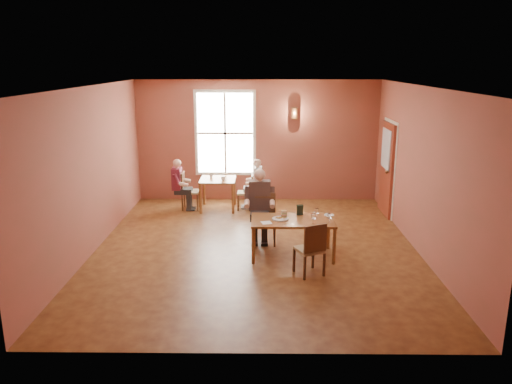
{
  "coord_description": "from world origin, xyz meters",
  "views": [
    {
      "loc": [
        0.1,
        -8.83,
        3.42
      ],
      "look_at": [
        0.0,
        0.2,
        1.05
      ],
      "focal_mm": 35.0,
      "sensor_mm": 36.0,
      "label": 1
    }
  ],
  "objects_px": {
    "chair_diner_maroon": "(191,191)",
    "diner_white": "(247,185)",
    "diner_maroon": "(189,185)",
    "second_table": "(218,194)",
    "main_table": "(292,238)",
    "diner_main": "(265,210)",
    "chair_diner_white": "(245,192)",
    "chair_diner_main": "(264,220)",
    "chair_empty": "(309,248)"
  },
  "relations": [
    {
      "from": "chair_empty",
      "to": "chair_diner_white",
      "type": "xyz_separation_m",
      "value": [
        -1.17,
        3.76,
        -0.04
      ]
    },
    {
      "from": "diner_white",
      "to": "main_table",
      "type": "bearing_deg",
      "value": -162.91
    },
    {
      "from": "main_table",
      "to": "chair_diner_white",
      "type": "relative_size",
      "value": 1.77
    },
    {
      "from": "chair_diner_main",
      "to": "diner_main",
      "type": "bearing_deg",
      "value": 90.0
    },
    {
      "from": "chair_diner_main",
      "to": "diner_maroon",
      "type": "relative_size",
      "value": 0.81
    },
    {
      "from": "diner_main",
      "to": "chair_diner_maroon",
      "type": "height_order",
      "value": "diner_main"
    },
    {
      "from": "chair_diner_white",
      "to": "chair_diner_main",
      "type": "bearing_deg",
      "value": -169.18
    },
    {
      "from": "chair_diner_main",
      "to": "chair_diner_white",
      "type": "bearing_deg",
      "value": -79.18
    },
    {
      "from": "chair_diner_white",
      "to": "diner_maroon",
      "type": "height_order",
      "value": "diner_maroon"
    },
    {
      "from": "main_table",
      "to": "chair_diner_main",
      "type": "distance_m",
      "value": 0.83
    },
    {
      "from": "diner_main",
      "to": "chair_diner_maroon",
      "type": "distance_m",
      "value": 2.94
    },
    {
      "from": "chair_diner_main",
      "to": "second_table",
      "type": "distance_m",
      "value": 2.57
    },
    {
      "from": "diner_white",
      "to": "chair_diner_white",
      "type": "bearing_deg",
      "value": 90.0
    },
    {
      "from": "diner_main",
      "to": "diner_white",
      "type": "xyz_separation_m",
      "value": [
        -0.41,
        2.35,
        -0.1
      ]
    },
    {
      "from": "main_table",
      "to": "diner_white",
      "type": "distance_m",
      "value": 3.12
    },
    {
      "from": "chair_diner_maroon",
      "to": "diner_maroon",
      "type": "xyz_separation_m",
      "value": [
        -0.03,
        0.0,
        0.15
      ]
    },
    {
      "from": "chair_diner_white",
      "to": "diner_maroon",
      "type": "bearing_deg",
      "value": 90.0
    },
    {
      "from": "second_table",
      "to": "main_table",
      "type": "bearing_deg",
      "value": -61.8
    },
    {
      "from": "second_table",
      "to": "chair_diner_maroon",
      "type": "xyz_separation_m",
      "value": [
        -0.65,
        0.0,
        0.08
      ]
    },
    {
      "from": "main_table",
      "to": "diner_main",
      "type": "xyz_separation_m",
      "value": [
        -0.5,
        0.62,
        0.34
      ]
    },
    {
      "from": "main_table",
      "to": "diner_maroon",
      "type": "height_order",
      "value": "diner_maroon"
    },
    {
      "from": "diner_main",
      "to": "chair_diner_maroon",
      "type": "relative_size",
      "value": 1.53
    },
    {
      "from": "main_table",
      "to": "chair_diner_white",
      "type": "distance_m",
      "value": 3.12
    },
    {
      "from": "main_table",
      "to": "diner_main",
      "type": "distance_m",
      "value": 0.87
    },
    {
      "from": "diner_white",
      "to": "diner_maroon",
      "type": "distance_m",
      "value": 1.36
    },
    {
      "from": "chair_empty",
      "to": "diner_white",
      "type": "distance_m",
      "value": 3.93
    },
    {
      "from": "second_table",
      "to": "diner_white",
      "type": "relative_size",
      "value": 0.71
    },
    {
      "from": "main_table",
      "to": "diner_maroon",
      "type": "distance_m",
      "value": 3.75
    },
    {
      "from": "diner_main",
      "to": "chair_diner_white",
      "type": "xyz_separation_m",
      "value": [
        -0.44,
        2.35,
        -0.27
      ]
    },
    {
      "from": "chair_diner_maroon",
      "to": "diner_white",
      "type": "bearing_deg",
      "value": 90.0
    },
    {
      "from": "chair_empty",
      "to": "diner_white",
      "type": "height_order",
      "value": "diner_white"
    },
    {
      "from": "diner_main",
      "to": "second_table",
      "type": "relative_size",
      "value": 1.65
    },
    {
      "from": "diner_maroon",
      "to": "chair_diner_maroon",
      "type": "bearing_deg",
      "value": 90.0
    },
    {
      "from": "chair_diner_maroon",
      "to": "main_table",
      "type": "bearing_deg",
      "value": 37.05
    },
    {
      "from": "diner_main",
      "to": "diner_maroon",
      "type": "height_order",
      "value": "diner_main"
    },
    {
      "from": "diner_main",
      "to": "chair_diner_maroon",
      "type": "xyz_separation_m",
      "value": [
        -1.74,
        2.35,
        -0.24
      ]
    },
    {
      "from": "diner_main",
      "to": "second_table",
      "type": "xyz_separation_m",
      "value": [
        -1.09,
        2.35,
        -0.32
      ]
    },
    {
      "from": "chair_diner_main",
      "to": "chair_diner_maroon",
      "type": "xyz_separation_m",
      "value": [
        -1.74,
        2.32,
        -0.03
      ]
    },
    {
      "from": "main_table",
      "to": "diner_white",
      "type": "relative_size",
      "value": 1.27
    },
    {
      "from": "main_table",
      "to": "second_table",
      "type": "height_order",
      "value": "second_table"
    },
    {
      "from": "diner_maroon",
      "to": "chair_empty",
      "type": "bearing_deg",
      "value": 33.62
    },
    {
      "from": "diner_maroon",
      "to": "diner_white",
      "type": "bearing_deg",
      "value": 90.0
    },
    {
      "from": "chair_diner_main",
      "to": "second_table",
      "type": "relative_size",
      "value": 1.16
    },
    {
      "from": "second_table",
      "to": "diner_white",
      "type": "distance_m",
      "value": 0.71
    },
    {
      "from": "main_table",
      "to": "second_table",
      "type": "distance_m",
      "value": 3.37
    },
    {
      "from": "diner_main",
      "to": "diner_white",
      "type": "height_order",
      "value": "diner_main"
    },
    {
      "from": "main_table",
      "to": "chair_diner_maroon",
      "type": "height_order",
      "value": "chair_diner_maroon"
    },
    {
      "from": "chair_diner_main",
      "to": "chair_empty",
      "type": "height_order",
      "value": "chair_diner_main"
    },
    {
      "from": "chair_empty",
      "to": "second_table",
      "type": "relative_size",
      "value": 1.09
    },
    {
      "from": "main_table",
      "to": "second_table",
      "type": "xyz_separation_m",
      "value": [
        -1.59,
        2.97,
        0.02
      ]
    }
  ]
}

